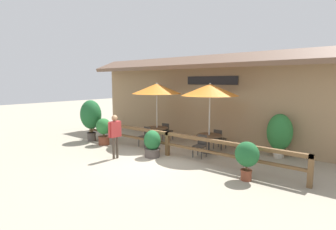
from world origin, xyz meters
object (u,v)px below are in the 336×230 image
object	(u,v)px
potted_plant_tall_tropical	(152,144)
pedestrian	(115,131)
potted_plant_small_flowering	(247,156)
chair_middle_wallside	(219,138)
chair_middle_streetside	(201,145)
patio_umbrella_near	(157,89)
chair_near_wallside	(167,130)
potted_plant_corner_fern	(280,133)
dining_table_near	(157,131)
potted_plant_entrance_palm	(104,129)
dining_table_middle	(209,138)
chair_near_streetside	(146,135)
patio_umbrella_middle	(210,90)
potted_plant_broad_leaf	(91,116)

from	to	relation	value
potted_plant_tall_tropical	pedestrian	distance (m)	1.53
potted_plant_small_flowering	pedestrian	bearing A→B (deg)	-168.04
chair_middle_wallside	chair_middle_streetside	bearing A→B (deg)	93.64
patio_umbrella_near	potted_plant_tall_tropical	world-z (taller)	patio_umbrella_near
chair_near_wallside	potted_plant_corner_fern	distance (m)	5.36
dining_table_near	chair_middle_wallside	xyz separation A→B (m)	(2.88, 0.85, -0.11)
patio_umbrella_near	potted_plant_entrance_palm	bearing A→B (deg)	-133.84
chair_middle_wallside	patio_umbrella_near	bearing A→B (deg)	19.99
patio_umbrella_near	chair_near_wallside	size ratio (longest dim) A/B	3.31
patio_umbrella_near	dining_table_middle	bearing A→B (deg)	1.61
chair_near_streetside	chair_middle_wallside	size ratio (longest dim) A/B	1.00
chair_middle_streetside	potted_plant_tall_tropical	bearing A→B (deg)	-143.38
patio_umbrella_near	chair_near_wallside	world-z (taller)	patio_umbrella_near
dining_table_near	patio_umbrella_middle	distance (m)	3.46
dining_table_near	pedestrian	bearing A→B (deg)	-81.22
chair_near_wallside	potted_plant_entrance_palm	xyz separation A→B (m)	(-1.71, -2.59, 0.23)
patio_umbrella_middle	dining_table_middle	world-z (taller)	patio_umbrella_middle
dining_table_near	potted_plant_corner_fern	distance (m)	5.44
potted_plant_entrance_palm	patio_umbrella_near	bearing A→B (deg)	46.16
patio_umbrella_near	potted_plant_broad_leaf	bearing A→B (deg)	-149.03
patio_umbrella_middle	potted_plant_corner_fern	xyz separation A→B (m)	(2.49, 1.08, -1.64)
potted_plant_broad_leaf	chair_near_wallside	bearing A→B (deg)	41.47
patio_umbrella_near	pedestrian	world-z (taller)	patio_umbrella_near
potted_plant_tall_tropical	patio_umbrella_middle	bearing A→B (deg)	54.08
chair_near_wallside	potted_plant_small_flowering	xyz separation A→B (m)	(5.29, -2.71, 0.25)
patio_umbrella_middle	potted_plant_broad_leaf	world-z (taller)	patio_umbrella_middle
potted_plant_small_flowering	pedestrian	distance (m)	4.93
dining_table_middle	potted_plant_entrance_palm	world-z (taller)	potted_plant_entrance_palm
dining_table_near	potted_plant_broad_leaf	distance (m)	3.39
potted_plant_broad_leaf	potted_plant_corner_fern	size ratio (longest dim) A/B	1.19
dining_table_near	patio_umbrella_near	bearing A→B (deg)	-116.57
potted_plant_corner_fern	potted_plant_entrance_palm	bearing A→B (deg)	-157.15
potted_plant_small_flowering	potted_plant_corner_fern	world-z (taller)	potted_plant_corner_fern
chair_near_streetside	potted_plant_broad_leaf	size ratio (longest dim) A/B	0.43
dining_table_middle	potted_plant_broad_leaf	size ratio (longest dim) A/B	0.52
potted_plant_entrance_palm	pedestrian	size ratio (longest dim) A/B	0.73
potted_plant_tall_tropical	potted_plant_small_flowering	bearing A→B (deg)	-0.71
dining_table_middle	chair_middle_streetside	bearing A→B (deg)	-84.94
chair_near_wallside	chair_middle_wallside	bearing A→B (deg)	174.54
patio_umbrella_middle	potted_plant_tall_tropical	xyz separation A→B (m)	(-1.41, -1.95, -2.08)
chair_middle_wallside	potted_plant_entrance_palm	world-z (taller)	potted_plant_entrance_palm
dining_table_near	potted_plant_broad_leaf	size ratio (longest dim) A/B	0.52
chair_near_wallside	dining_table_middle	distance (m)	2.93
patio_umbrella_middle	dining_table_middle	xyz separation A→B (m)	(0.00, 0.00, -2.01)
chair_near_streetside	pedestrian	world-z (taller)	pedestrian
chair_middle_streetside	potted_plant_corner_fern	xyz separation A→B (m)	(2.42, 1.85, 0.47)
chair_near_streetside	potted_plant_broad_leaf	world-z (taller)	potted_plant_broad_leaf
chair_middle_streetside	potted_plant_entrance_palm	size ratio (longest dim) A/B	0.70
patio_umbrella_near	potted_plant_broad_leaf	world-z (taller)	patio_umbrella_near
chair_middle_streetside	dining_table_near	bearing A→B (deg)	164.57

